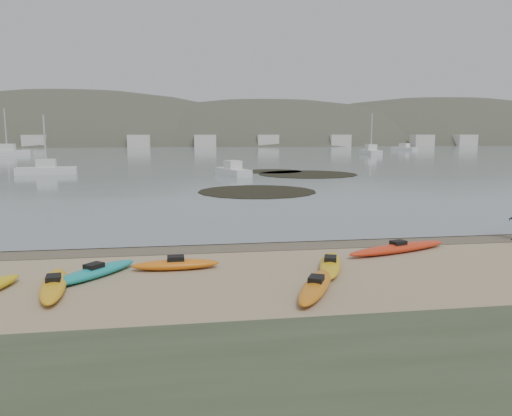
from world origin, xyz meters
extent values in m
plane|color=tan|center=(0.00, 0.00, 0.00)|extent=(600.00, 600.00, 0.00)
plane|color=brown|center=(0.00, -0.30, 0.00)|extent=(60.00, 60.00, 0.00)
plane|color=slate|center=(0.00, 300.00, 0.01)|extent=(1200.00, 1200.00, 0.00)
ellipsoid|color=gold|center=(1.86, -4.29, 0.17)|extent=(1.75, 3.42, 0.34)
ellipsoid|color=teal|center=(-5.82, -4.04, 0.17)|extent=(2.70, 3.05, 0.34)
ellipsoid|color=red|center=(5.17, -2.33, 0.17)|extent=(4.69, 2.20, 0.34)
ellipsoid|color=orange|center=(0.75, -6.50, 0.17)|extent=(2.22, 3.54, 0.34)
ellipsoid|color=orange|center=(-3.27, -3.48, 0.17)|extent=(2.92, 0.75, 0.34)
ellipsoid|color=#E7A213|center=(-6.77, -5.24, 0.17)|extent=(1.22, 3.66, 0.34)
cylinder|color=black|center=(2.89, 18.12, 0.03)|extent=(9.19, 9.19, 0.04)
cylinder|color=black|center=(10.97, 33.49, 0.03)|extent=(10.91, 10.91, 0.04)
cylinder|color=black|center=(7.87, 38.03, 0.03)|extent=(6.96, 6.96, 0.04)
cube|color=silver|center=(-17.59, 38.23, 0.45)|extent=(6.53, 2.51, 0.89)
cube|color=silver|center=(2.65, 33.26, 0.43)|extent=(3.47, 6.40, 0.86)
cube|color=silver|center=(36.74, 79.93, 0.58)|extent=(2.99, 8.51, 1.17)
cube|color=silver|center=(-36.99, 86.86, 0.64)|extent=(9.29, 3.06, 1.28)
cube|color=silver|center=(55.12, 103.15, 0.51)|extent=(4.67, 7.53, 1.02)
ellipsoid|color=#384235|center=(-45.00, 195.00, -18.00)|extent=(220.00, 120.00, 80.00)
ellipsoid|color=#384235|center=(35.00, 190.00, -15.30)|extent=(200.00, 110.00, 68.00)
ellipsoid|color=#384235|center=(120.00, 200.00, -17.10)|extent=(230.00, 130.00, 76.00)
cube|color=beige|center=(-42.00, 145.00, 2.00)|extent=(7.00, 5.00, 4.00)
cube|color=beige|center=(-18.00, 145.00, 2.00)|extent=(7.00, 5.00, 4.00)
cube|color=beige|center=(6.00, 145.00, 2.00)|extent=(7.00, 5.00, 4.00)
cube|color=beige|center=(30.00, 145.00, 2.00)|extent=(7.00, 5.00, 4.00)
cube|color=beige|center=(54.00, 145.00, 2.00)|extent=(7.00, 5.00, 4.00)
cube|color=beige|center=(78.00, 145.00, 2.00)|extent=(7.00, 5.00, 4.00)
cube|color=beige|center=(102.00, 145.00, 2.00)|extent=(7.00, 5.00, 4.00)
camera|label=1|loc=(-3.10, -19.96, 4.54)|focal=35.00mm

